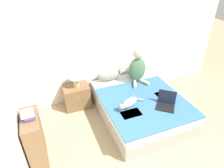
# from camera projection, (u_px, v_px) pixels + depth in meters

# --- Properties ---
(wall_back) EXTENTS (5.34, 0.05, 2.55)m
(wall_back) POSITION_uv_depth(u_px,v_px,m) (118.00, 42.00, 4.42)
(wall_back) COLOR silver
(wall_back) RESTS_ON ground_plane
(wall_side) EXTENTS (0.05, 4.21, 2.55)m
(wall_side) POSITION_uv_depth(u_px,v_px,m) (6.00, 109.00, 2.45)
(wall_side) COLOR silver
(wall_side) RESTS_ON ground_plane
(bed) EXTENTS (1.59, 1.97, 0.48)m
(bed) POSITION_uv_depth(u_px,v_px,m) (139.00, 106.00, 4.16)
(bed) COLOR #9E998E
(bed) RESTS_ON ground_plane
(pillow_near) EXTENTS (0.55, 0.22, 0.28)m
(pillow_near) POSITION_uv_depth(u_px,v_px,m) (109.00, 74.00, 4.51)
(pillow_near) COLOR gray
(pillow_near) RESTS_ON bed
(pillow_far) EXTENTS (0.55, 0.22, 0.28)m
(pillow_far) POSITION_uv_depth(u_px,v_px,m) (136.00, 69.00, 4.73)
(pillow_far) COLOR gray
(pillow_far) RESTS_ON bed
(person_sitting) EXTENTS (0.41, 0.40, 0.77)m
(person_sitting) POSITION_uv_depth(u_px,v_px,m) (137.00, 68.00, 4.37)
(person_sitting) COLOR #476B4C
(person_sitting) RESTS_ON bed
(cat_tabby) EXTENTS (0.59, 0.34, 0.17)m
(cat_tabby) POSITION_uv_depth(u_px,v_px,m) (129.00, 103.00, 3.71)
(cat_tabby) COLOR #A8A399
(cat_tabby) RESTS_ON bed
(laptop_open) EXTENTS (0.45, 0.45, 0.27)m
(laptop_open) POSITION_uv_depth(u_px,v_px,m) (166.00, 104.00, 3.74)
(laptop_open) COLOR black
(laptop_open) RESTS_ON bed
(nightstand) EXTENTS (0.55, 0.42, 0.52)m
(nightstand) POSITION_uv_depth(u_px,v_px,m) (77.00, 97.00, 4.40)
(nightstand) COLOR brown
(nightstand) RESTS_ON ground_plane
(table_lamp) EXTENTS (0.32, 0.32, 0.47)m
(table_lamp) POSITION_uv_depth(u_px,v_px,m) (75.00, 73.00, 4.09)
(table_lamp) COLOR tan
(table_lamp) RESTS_ON nightstand
(bookshelf) EXTENTS (0.26, 0.62, 0.84)m
(bookshelf) POSITION_uv_depth(u_px,v_px,m) (35.00, 138.00, 3.17)
(bookshelf) COLOR brown
(bookshelf) RESTS_ON ground_plane
(book_stack_top) EXTENTS (0.20, 0.24, 0.11)m
(book_stack_top) POSITION_uv_depth(u_px,v_px,m) (28.00, 115.00, 2.92)
(book_stack_top) COLOR #334C8E
(book_stack_top) RESTS_ON bookshelf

